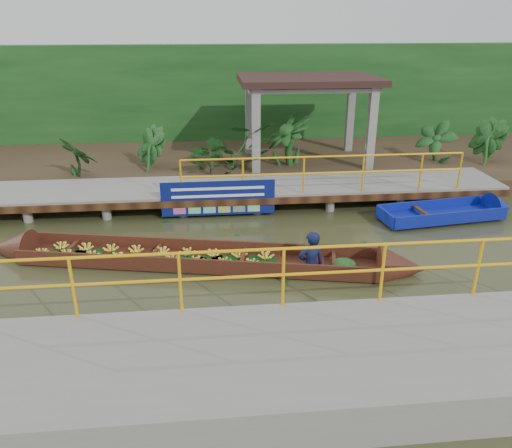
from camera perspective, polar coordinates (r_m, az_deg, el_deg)
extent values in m
plane|color=#2E3118|center=(11.01, -3.54, -4.02)|extent=(80.00, 80.00, 0.00)
cube|color=#322519|center=(17.98, -4.62, 7.31)|extent=(30.00, 8.00, 0.45)
cube|color=slate|center=(14.07, -4.22, 4.16)|extent=(16.00, 2.00, 0.15)
cube|color=black|center=(13.15, -4.06, 2.47)|extent=(16.00, 0.12, 0.18)
cylinder|color=#FFAF0D|center=(13.21, 7.90, 7.65)|extent=(7.50, 0.05, 0.05)
cylinder|color=#FFAF0D|center=(13.33, 7.80, 5.78)|extent=(7.50, 0.05, 0.05)
cylinder|color=#FFAF0D|center=(13.34, 7.79, 5.58)|extent=(0.05, 0.05, 1.00)
cylinder|color=slate|center=(15.96, -26.39, 2.99)|extent=(0.24, 0.24, 0.55)
cylinder|color=slate|center=(13.90, -20.78, 1.25)|extent=(0.24, 0.24, 0.55)
cylinder|color=slate|center=(15.36, -19.40, 3.40)|extent=(0.24, 0.24, 0.55)
cylinder|color=slate|center=(13.51, -12.58, 1.61)|extent=(0.24, 0.24, 0.55)
cylinder|color=slate|center=(15.01, -11.96, 3.78)|extent=(0.24, 0.24, 0.55)
cylinder|color=slate|center=(13.41, -4.07, 1.95)|extent=(0.24, 0.24, 0.55)
cylinder|color=slate|center=(14.91, -4.29, 4.10)|extent=(0.24, 0.24, 0.55)
cylinder|color=slate|center=(13.60, 4.38, 2.25)|extent=(0.24, 0.24, 0.55)
cylinder|color=slate|center=(15.09, 3.34, 4.34)|extent=(0.24, 0.24, 0.55)
cylinder|color=slate|center=(14.08, 12.43, 2.49)|extent=(0.24, 0.24, 0.55)
cylinder|color=slate|center=(15.52, 10.67, 4.51)|extent=(0.24, 0.24, 0.55)
cylinder|color=slate|center=(14.82, 19.82, 2.67)|extent=(0.24, 0.24, 0.55)
cylinder|color=slate|center=(16.20, 17.51, 4.60)|extent=(0.24, 0.24, 0.55)
cylinder|color=slate|center=(13.41, -4.07, 1.95)|extent=(0.24, 0.24, 0.55)
cube|color=slate|center=(7.41, 5.98, -16.09)|extent=(18.00, 2.40, 0.70)
cylinder|color=#FFAF0D|center=(7.66, 4.69, -2.77)|extent=(10.00, 0.05, 0.05)
cylinder|color=#FFAF0D|center=(7.86, 4.59, -5.73)|extent=(10.00, 0.05, 0.05)
cylinder|color=#FFAF0D|center=(7.89, 4.58, -6.05)|extent=(0.05, 0.05, 1.00)
cube|color=slate|center=(15.39, 0.00, 10.07)|extent=(0.25, 0.25, 2.80)
cube|color=slate|center=(16.15, 13.02, 10.10)|extent=(0.25, 0.25, 2.80)
cube|color=slate|center=(17.73, -0.80, 11.73)|extent=(0.25, 0.25, 2.80)
cube|color=slate|center=(18.40, 10.68, 11.74)|extent=(0.25, 0.25, 2.80)
cube|color=slate|center=(16.62, 5.98, 15.42)|extent=(4.00, 2.60, 0.12)
cube|color=black|center=(16.59, 6.01, 16.11)|extent=(4.40, 3.00, 0.20)
cube|color=#123915|center=(20.07, -4.98, 14.07)|extent=(30.00, 0.80, 4.00)
cube|color=#331A0D|center=(10.84, -6.59, -4.27)|extent=(7.73, 2.54, 0.06)
cube|color=#331A0D|center=(11.20, -6.10, -2.55)|extent=(7.54, 1.66, 0.33)
cube|color=#331A0D|center=(10.36, -7.19, -4.79)|extent=(7.54, 1.66, 0.33)
cone|color=#331A0D|center=(12.43, -26.28, -2.58)|extent=(1.13, 1.10, 0.92)
cone|color=#331A0D|center=(10.75, 16.36, -4.86)|extent=(1.13, 1.10, 0.92)
ellipsoid|color=#123915|center=(10.58, 9.95, -4.58)|extent=(0.62, 0.53, 0.25)
imported|color=#0F1538|center=(10.25, 6.45, -0.89)|extent=(0.62, 0.46, 1.56)
cube|color=#0C198E|center=(13.92, 20.33, 0.84)|extent=(3.27, 1.36, 0.11)
cube|color=#0C198E|center=(14.25, 19.38, 2.01)|extent=(3.15, 0.48, 0.32)
cube|color=#0C198E|center=(13.51, 21.47, 0.61)|extent=(3.15, 0.48, 0.32)
cube|color=#0C198E|center=(13.08, 14.57, 0.79)|extent=(0.19, 0.95, 0.32)
cone|color=#0C198E|center=(14.95, 26.15, 1.62)|extent=(0.75, 0.97, 0.89)
cube|color=black|center=(13.58, 18.55, 1.32)|extent=(0.23, 0.96, 0.05)
cube|color=navy|center=(13.08, -4.33, 2.96)|extent=(2.97, 0.03, 0.93)
cube|color=white|center=(12.98, -4.36, 4.06)|extent=(2.42, 0.01, 0.07)
cube|color=white|center=(13.04, -4.34, 3.22)|extent=(2.42, 0.01, 0.07)
imported|color=#123915|center=(16.08, -19.70, 7.70)|extent=(1.14, 1.14, 1.42)
imported|color=#123915|center=(15.72, -12.55, 8.16)|extent=(1.14, 1.14, 1.42)
imported|color=#123915|center=(15.62, -3.32, 8.57)|extent=(1.14, 1.14, 1.42)
imported|color=#123915|center=(15.83, 4.02, 8.74)|extent=(1.14, 1.14, 1.42)
imported|color=#123915|center=(17.38, 20.68, 8.60)|extent=(1.14, 1.14, 1.42)
imported|color=#123915|center=(18.09, 25.00, 8.45)|extent=(1.14, 1.14, 1.42)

